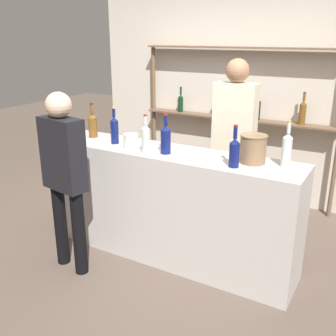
{
  "coord_description": "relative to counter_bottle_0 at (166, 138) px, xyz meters",
  "views": [
    {
      "loc": [
        1.66,
        -2.86,
        2.01
      ],
      "look_at": [
        0.0,
        0.0,
        0.88
      ],
      "focal_mm": 42.0,
      "sensor_mm": 36.0,
      "label": 1
    }
  ],
  "objects": [
    {
      "name": "ground_plane",
      "position": [
        -0.01,
        0.07,
        -1.17
      ],
      "size": [
        16.0,
        16.0,
        0.0
      ],
      "primitive_type": "plane",
      "color": "brown"
    },
    {
      "name": "bar_counter",
      "position": [
        -0.01,
        0.07,
        -0.65
      ],
      "size": [
        2.38,
        0.51,
        1.04
      ],
      "primitive_type": "cube",
      "color": "#B7B2AD",
      "rests_on": "ground_plane"
    },
    {
      "name": "back_wall",
      "position": [
        -0.01,
        1.92,
        0.23
      ],
      "size": [
        3.98,
        0.12,
        2.8
      ],
      "primitive_type": "cube",
      "color": "beige",
      "rests_on": "ground_plane"
    },
    {
      "name": "back_shelf",
      "position": [
        -0.01,
        1.74,
        0.08
      ],
      "size": [
        2.44,
        0.18,
        1.87
      ],
      "color": "brown",
      "rests_on": "ground_plane"
    },
    {
      "name": "counter_bottle_0",
      "position": [
        0.0,
        0.0,
        0.0
      ],
      "size": [
        0.09,
        0.09,
        0.34
      ],
      "color": "#0F1956",
      "rests_on": "bar_counter"
    },
    {
      "name": "counter_bottle_1",
      "position": [
        -0.91,
        0.13,
        -0.0
      ],
      "size": [
        0.09,
        0.09,
        0.34
      ],
      "color": "brown",
      "rests_on": "bar_counter"
    },
    {
      "name": "counter_bottle_2",
      "position": [
        -0.15,
        -0.09,
        0.0
      ],
      "size": [
        0.07,
        0.07,
        0.34
      ],
      "color": "silver",
      "rests_on": "bar_counter"
    },
    {
      "name": "counter_bottle_3",
      "position": [
        0.98,
        0.16,
        0.01
      ],
      "size": [
        0.07,
        0.07,
        0.36
      ],
      "color": "silver",
      "rests_on": "bar_counter"
    },
    {
      "name": "counter_bottle_4",
      "position": [
        -0.58,
        0.04,
        0.0
      ],
      "size": [
        0.07,
        0.07,
        0.34
      ],
      "color": "#0F1956",
      "rests_on": "bar_counter"
    },
    {
      "name": "counter_bottle_5",
      "position": [
        0.64,
        -0.05,
        -0.01
      ],
      "size": [
        0.08,
        0.08,
        0.33
      ],
      "color": "#0F1956",
      "rests_on": "bar_counter"
    },
    {
      "name": "ice_bucket",
      "position": [
        0.73,
        0.13,
        -0.02
      ],
      "size": [
        0.22,
        0.22,
        0.23
      ],
      "color": "#846647",
      "rests_on": "bar_counter"
    },
    {
      "name": "cork_jar",
      "position": [
        -0.34,
        -0.03,
        -0.06
      ],
      "size": [
        0.13,
        0.13,
        0.13
      ],
      "color": "silver",
      "rests_on": "bar_counter"
    },
    {
      "name": "server_behind_counter",
      "position": [
        0.26,
        0.95,
        -0.1
      ],
      "size": [
        0.43,
        0.24,
        1.79
      ],
      "rotation": [
        0.0,
        0.0,
        -1.55
      ],
      "color": "#575347",
      "rests_on": "ground_plane"
    },
    {
      "name": "customer_left",
      "position": [
        -0.67,
        -0.55,
        -0.23
      ],
      "size": [
        0.43,
        0.24,
        1.58
      ],
      "rotation": [
        0.0,
        0.0,
        1.42
      ],
      "color": "black",
      "rests_on": "ground_plane"
    }
  ]
}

